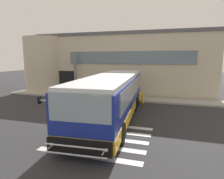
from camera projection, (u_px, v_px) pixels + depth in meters
The scene contains 10 objects.
ground_plane at pixel (96, 112), 13.83m from camera, with size 80.00×90.00×0.02m, color #2B2B2D.
bay_paint_stripes at pixel (102, 138), 9.29m from camera, with size 4.40×3.96×0.01m.
terminal_building at pixel (124, 63), 24.44m from camera, with size 20.02×13.80×6.29m.
boarding_curb at pixel (114, 98), 18.35m from camera, with size 22.22×2.00×0.15m, color #9E9B93.
entry_support_column at pixel (75, 73), 19.80m from camera, with size 0.28×0.28×4.24m, color slate.
bus_main_foreground at pixel (112, 98), 12.07m from camera, with size 3.36×11.39×2.70m.
passenger_near_column at pixel (79, 86), 18.98m from camera, with size 0.49×0.41×1.68m.
passenger_by_doorway at pixel (89, 87), 18.41m from camera, with size 0.41×0.49×1.68m.
passenger_at_curb_edge at pixel (102, 86), 18.54m from camera, with size 0.55×0.35×1.68m.
safety_bollard_yellow at pixel (143, 98), 16.35m from camera, with size 0.18×0.18×0.90m, color yellow.
Camera 1 is at (4.99, -12.49, 3.76)m, focal length 31.27 mm.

